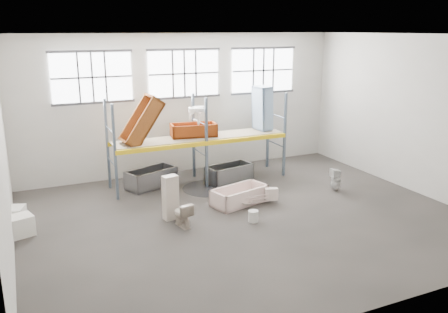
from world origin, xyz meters
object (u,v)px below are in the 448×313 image
toilet_white (336,179)px  bathtub_beige (239,196)px  rust_tub_flat (194,130)px  blue_tub_upright (262,108)px  carton_near (20,226)px  steel_tub_left (151,178)px  cistern_tall (171,198)px  toilet_beige (182,214)px  steel_tub_right (229,173)px  bucket (253,216)px

toilet_white → bathtub_beige: bearing=-85.8°
bathtub_beige → toilet_white: (3.42, -0.23, 0.12)m
bathtub_beige → toilet_white: 3.42m
rust_tub_flat → blue_tub_upright: (2.62, -0.05, 0.57)m
toilet_white → carton_near: toilet_white is taller
blue_tub_upright → steel_tub_left: bearing=179.1°
cistern_tall → toilet_white: (5.68, 0.05, -0.26)m
cistern_tall → carton_near: 3.92m
toilet_beige → steel_tub_right: (2.76, 2.95, -0.05)m
blue_tub_upright → carton_near: size_ratio=2.51×
blue_tub_upright → carton_near: (-8.29, -2.28, -2.13)m
cistern_tall → blue_tub_upright: blue_tub_upright is taller
cistern_tall → rust_tub_flat: 3.61m
bathtub_beige → toilet_beige: 2.32m
cistern_tall → toilet_white: cistern_tall is taller
carton_near → cistern_tall: bearing=-8.4°
carton_near → toilet_white: bearing=-3.1°
rust_tub_flat → bucket: rust_tub_flat is taller
bathtub_beige → toilet_beige: (-2.14, -0.89, 0.09)m
toilet_white → blue_tub_upright: blue_tub_upright is taller
blue_tub_upright → toilet_beige: bearing=-141.2°
cistern_tall → rust_tub_flat: (1.80, 2.89, 1.19)m
toilet_white → rust_tub_flat: rust_tub_flat is taller
cistern_tall → toilet_beige: bearing=-88.9°
toilet_beige → carton_near: 4.16m
toilet_white → rust_tub_flat: (-3.88, 2.84, 1.45)m
blue_tub_upright → carton_near: 8.85m
toilet_beige → cistern_tall: cistern_tall is taller
toilet_beige → steel_tub_left: 3.52m
rust_tub_flat → cistern_tall: bearing=-121.9°
steel_tub_right → toilet_beige: bearing=-133.1°
bathtub_beige → carton_near: 6.13m
carton_near → rust_tub_flat: bearing=22.3°
steel_tub_left → rust_tub_flat: bearing=-0.7°
rust_tub_flat → blue_tub_upright: bearing=-1.0°
cistern_tall → toilet_white: size_ratio=1.69×
cistern_tall → steel_tub_right: bearing=28.7°
toilet_white → steel_tub_right: (-2.80, 2.29, -0.08)m
cistern_tall → steel_tub_left: cistern_tall is taller
blue_tub_upright → carton_near: blue_tub_upright is taller
cistern_tall → steel_tub_right: 3.72m
blue_tub_upright → cistern_tall: bearing=-147.3°
steel_tub_left → steel_tub_right: size_ratio=1.04×
toilet_beige → toilet_white: (5.56, 0.66, 0.03)m
bathtub_beige → steel_tub_left: 3.31m
bathtub_beige → steel_tub_left: size_ratio=1.03×
steel_tub_right → bucket: bearing=-104.3°
bathtub_beige → steel_tub_right: 2.15m
steel_tub_left → carton_near: bearing=-150.4°
steel_tub_left → rust_tub_flat: 2.16m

